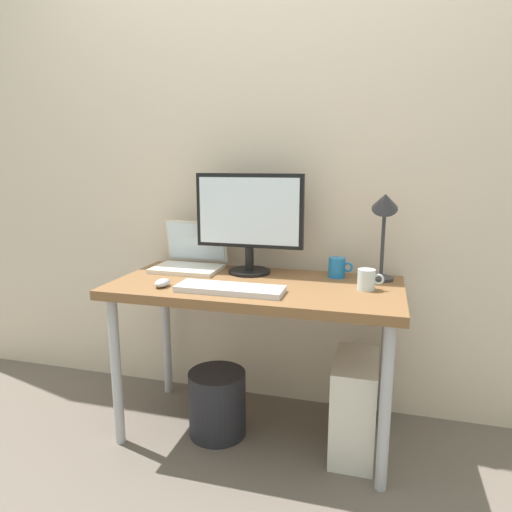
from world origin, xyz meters
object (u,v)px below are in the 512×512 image
coffee_mug (337,267)px  wastebasket (217,403)px  laptop (191,257)px  desk (256,299)px  monitor (249,218)px  desk_lamp (384,215)px  mouse (162,283)px  glass_cup (367,280)px  keyboard (230,289)px  computer_tower (354,405)px

coffee_mug → wastebasket: 0.83m
laptop → wastebasket: size_ratio=1.07×
desk → monitor: 0.39m
desk → laptop: laptop is taller
desk_lamp → mouse: desk_lamp is taller
desk → coffee_mug: 0.40m
desk → desk_lamp: 0.66m
monitor → glass_cup: 0.61m
desk → keyboard: 0.19m
mouse → keyboard: bearing=0.6°
computer_tower → monitor: bearing=160.2°
mouse → laptop: bearing=93.0°
glass_cup → wastebasket: bearing=-173.0°
laptop → mouse: size_ratio=3.56×
desk → laptop: (-0.38, 0.18, 0.13)m
laptop → mouse: bearing=-87.0°
coffee_mug → wastebasket: size_ratio=0.37×
desk_lamp → keyboard: 0.73m
monitor → desk: bearing=-64.8°
glass_cup → coffee_mug: bearing=127.8°
laptop → wastebasket: 0.70m
desk → glass_cup: 0.48m
laptop → keyboard: (0.32, -0.35, -0.05)m
mouse → wastebasket: size_ratio=0.30×
mouse → glass_cup: size_ratio=0.84×
desk_lamp → glass_cup: desk_lamp is taller
desk_lamp → wastebasket: (-0.69, -0.23, -0.86)m
wastebasket → mouse: bearing=-152.1°
laptop → keyboard: bearing=-47.4°
monitor → coffee_mug: monitor is taller
monitor → laptop: (-0.30, 0.02, -0.21)m
desk → computer_tower: 0.62m
laptop → computer_tower: (0.83, -0.20, -0.56)m
desk_lamp → keyboard: bearing=-150.6°
desk → mouse: size_ratio=13.85×
wastebasket → laptop: bearing=131.5°
keyboard → monitor: bearing=92.6°
mouse → wastebasket: (0.20, 0.10, -0.58)m
desk_lamp → computer_tower: (-0.08, -0.19, -0.80)m
desk_lamp → coffee_mug: size_ratio=3.76×
mouse → coffee_mug: coffee_mug is taller
monitor → computer_tower: size_ratio=1.21×
monitor → laptop: monitor is taller
monitor → glass_cup: (0.55, -0.15, -0.22)m
desk → keyboard: (-0.06, -0.16, 0.08)m
desk → desk_lamp: desk_lamp is taller
monitor → mouse: 0.50m
coffee_mug → desk: bearing=-149.2°
monitor → laptop: size_ratio=1.59×
laptop → mouse: laptop is taller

